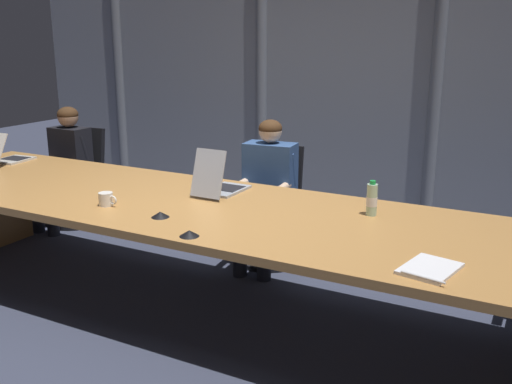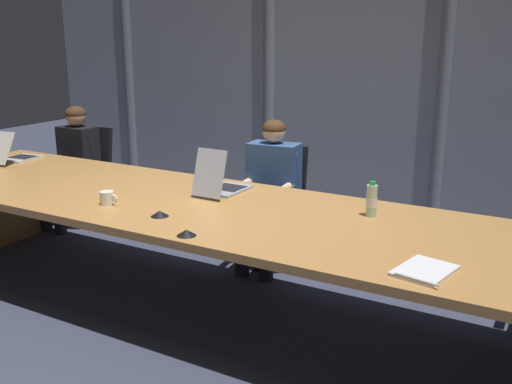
{
  "view_description": "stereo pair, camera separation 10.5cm",
  "coord_description": "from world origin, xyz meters",
  "px_view_note": "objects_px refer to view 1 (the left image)",
  "views": [
    {
      "loc": [
        2.05,
        -3.05,
        1.83
      ],
      "look_at": [
        0.37,
        0.11,
        0.85
      ],
      "focal_mm": 41.22,
      "sensor_mm": 36.0,
      "label": 1
    },
    {
      "loc": [
        2.15,
        -3.0,
        1.83
      ],
      "look_at": [
        0.37,
        0.11,
        0.85
      ],
      "focal_mm": 41.22,
      "sensor_mm": 36.0,
      "label": 2
    }
  ],
  "objects_px": {
    "office_chair_left_end": "(77,187)",
    "water_bottle_primary": "(372,200)",
    "person_left_mid": "(266,185)",
    "laptop_left_mid": "(220,185)",
    "office_chair_left_mid": "(270,218)",
    "conference_mic_left_side": "(160,214)",
    "laptop_left_end": "(7,156)",
    "person_left_end": "(64,160)",
    "spiral_notepad": "(430,269)",
    "conference_mic_middle": "(189,233)",
    "coffee_mug_far": "(106,199)"
  },
  "relations": [
    {
      "from": "laptop_left_end",
      "to": "laptop_left_mid",
      "type": "height_order",
      "value": "laptop_left_mid"
    },
    {
      "from": "person_left_end",
      "to": "spiral_notepad",
      "type": "xyz_separation_m",
      "value": [
        3.71,
        -1.35,
        0.11
      ]
    },
    {
      "from": "conference_mic_middle",
      "to": "coffee_mug_far",
      "type": "bearing_deg",
      "value": 163.41
    },
    {
      "from": "laptop_left_mid",
      "to": "coffee_mug_far",
      "type": "height_order",
      "value": "laptop_left_mid"
    },
    {
      "from": "water_bottle_primary",
      "to": "coffee_mug_far",
      "type": "bearing_deg",
      "value": -158.88
    },
    {
      "from": "laptop_left_end",
      "to": "person_left_end",
      "type": "xyz_separation_m",
      "value": [
        -0.01,
        0.65,
        -0.15
      ]
    },
    {
      "from": "laptop_left_end",
      "to": "person_left_end",
      "type": "relative_size",
      "value": 0.41
    },
    {
      "from": "office_chair_left_mid",
      "to": "laptop_left_mid",
      "type": "bearing_deg",
      "value": -7.41
    },
    {
      "from": "spiral_notepad",
      "to": "person_left_end",
      "type": "bearing_deg",
      "value": 171.4
    },
    {
      "from": "office_chair_left_mid",
      "to": "conference_mic_left_side",
      "type": "relative_size",
      "value": 8.43
    },
    {
      "from": "laptop_left_end",
      "to": "office_chair_left_end",
      "type": "xyz_separation_m",
      "value": [
        -0.04,
        0.81,
        -0.46
      ]
    },
    {
      "from": "office_chair_left_end",
      "to": "water_bottle_primary",
      "type": "height_order",
      "value": "water_bottle_primary"
    },
    {
      "from": "person_left_mid",
      "to": "office_chair_left_end",
      "type": "bearing_deg",
      "value": -99.66
    },
    {
      "from": "office_chair_left_mid",
      "to": "person_left_end",
      "type": "bearing_deg",
      "value": -94.17
    },
    {
      "from": "person_left_end",
      "to": "water_bottle_primary",
      "type": "bearing_deg",
      "value": 80.07
    },
    {
      "from": "office_chair_left_end",
      "to": "coffee_mug_far",
      "type": "distance_m",
      "value": 2.24
    },
    {
      "from": "person_left_end",
      "to": "spiral_notepad",
      "type": "distance_m",
      "value": 3.95
    },
    {
      "from": "laptop_left_end",
      "to": "water_bottle_primary",
      "type": "bearing_deg",
      "value": -95.48
    },
    {
      "from": "office_chair_left_end",
      "to": "person_left_mid",
      "type": "relative_size",
      "value": 0.78
    },
    {
      "from": "spiral_notepad",
      "to": "office_chair_left_end",
      "type": "bearing_deg",
      "value": 169.42
    },
    {
      "from": "office_chair_left_mid",
      "to": "person_left_mid",
      "type": "bearing_deg",
      "value": 5.56
    },
    {
      "from": "office_chair_left_end",
      "to": "office_chair_left_mid",
      "type": "xyz_separation_m",
      "value": [
        2.15,
        0.0,
        0.0
      ]
    },
    {
      "from": "office_chair_left_end",
      "to": "coffee_mug_far",
      "type": "bearing_deg",
      "value": 47.39
    },
    {
      "from": "laptop_left_mid",
      "to": "office_chair_left_mid",
      "type": "height_order",
      "value": "laptop_left_mid"
    },
    {
      "from": "person_left_mid",
      "to": "water_bottle_primary",
      "type": "relative_size",
      "value": 5.43
    },
    {
      "from": "laptop_left_end",
      "to": "water_bottle_primary",
      "type": "distance_m",
      "value": 3.2
    },
    {
      "from": "person_left_end",
      "to": "office_chair_left_mid",
      "type": "bearing_deg",
      "value": 95.7
    },
    {
      "from": "coffee_mug_far",
      "to": "conference_mic_left_side",
      "type": "distance_m",
      "value": 0.45
    },
    {
      "from": "office_chair_left_mid",
      "to": "office_chair_left_end",
      "type": "bearing_deg",
      "value": -98.45
    },
    {
      "from": "office_chair_left_mid",
      "to": "conference_mic_left_side",
      "type": "bearing_deg",
      "value": -9.26
    },
    {
      "from": "office_chair_left_mid",
      "to": "conference_mic_middle",
      "type": "xyz_separation_m",
      "value": [
        0.33,
        -1.64,
        0.42
      ]
    },
    {
      "from": "person_left_mid",
      "to": "conference_mic_middle",
      "type": "xyz_separation_m",
      "value": [
        0.29,
        -1.49,
        0.11
      ]
    },
    {
      "from": "laptop_left_mid",
      "to": "office_chair_left_end",
      "type": "bearing_deg",
      "value": 70.65
    },
    {
      "from": "office_chair_left_end",
      "to": "water_bottle_primary",
      "type": "distance_m",
      "value": 3.37
    },
    {
      "from": "office_chair_left_end",
      "to": "person_left_mid",
      "type": "height_order",
      "value": "person_left_mid"
    },
    {
      "from": "laptop_left_mid",
      "to": "conference_mic_left_side",
      "type": "relative_size",
      "value": 4.04
    },
    {
      "from": "laptop_left_end",
      "to": "spiral_notepad",
      "type": "xyz_separation_m",
      "value": [
        3.7,
        -0.7,
        -0.04
      ]
    },
    {
      "from": "laptop_left_end",
      "to": "person_left_mid",
      "type": "relative_size",
      "value": 0.4
    },
    {
      "from": "laptop_left_mid",
      "to": "conference_mic_middle",
      "type": "xyz_separation_m",
      "value": [
        0.31,
        -0.84,
        -0.05
      ]
    },
    {
      "from": "person_left_end",
      "to": "conference_mic_left_side",
      "type": "distance_m",
      "value": 2.47
    },
    {
      "from": "laptop_left_end",
      "to": "office_chair_left_end",
      "type": "bearing_deg",
      "value": -2.86
    },
    {
      "from": "person_left_end",
      "to": "person_left_mid",
      "type": "xyz_separation_m",
      "value": [
        2.16,
        0.01,
        0.01
      ]
    },
    {
      "from": "office_chair_left_end",
      "to": "person_left_mid",
      "type": "bearing_deg",
      "value": 83.27
    },
    {
      "from": "coffee_mug_far",
      "to": "spiral_notepad",
      "type": "bearing_deg",
      "value": -2.93
    },
    {
      "from": "office_chair_left_end",
      "to": "person_left_end",
      "type": "relative_size",
      "value": 0.8
    },
    {
      "from": "laptop_left_mid",
      "to": "person_left_mid",
      "type": "height_order",
      "value": "person_left_mid"
    },
    {
      "from": "water_bottle_primary",
      "to": "conference_mic_middle",
      "type": "xyz_separation_m",
      "value": [
        -0.76,
        -0.84,
        -0.08
      ]
    },
    {
      "from": "laptop_left_mid",
      "to": "person_left_mid",
      "type": "distance_m",
      "value": 0.67
    },
    {
      "from": "office_chair_left_mid",
      "to": "conference_mic_left_side",
      "type": "xyz_separation_m",
      "value": [
        -0.02,
        -1.44,
        0.42
      ]
    },
    {
      "from": "person_left_mid",
      "to": "coffee_mug_far",
      "type": "distance_m",
      "value": 1.36
    }
  ]
}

